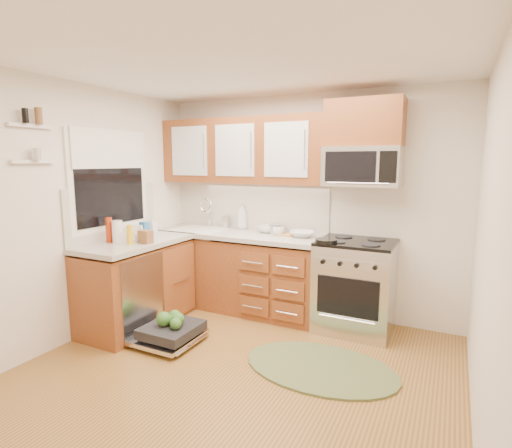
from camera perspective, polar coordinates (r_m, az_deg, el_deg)
The scene contains 37 objects.
floor at distance 3.49m, azimuth -3.81°, elevation -21.17°, with size 3.50×3.50×0.00m, color brown.
ceiling at distance 3.12m, azimuth -4.32°, elevation 22.81°, with size 3.50×3.50×0.00m, color white.
wall_back at distance 4.64m, azimuth 6.98°, elevation 2.66°, with size 3.50×0.04×2.50m, color silver.
wall_left at distance 4.22m, azimuth -24.97°, elevation 1.27°, with size 0.04×3.50×2.50m, color silver.
wall_right at distance 2.66m, azimuth 30.55°, elevation -3.19°, with size 0.04×3.50×2.50m, color silver.
base_cabinet_back at distance 4.83m, azimuth -2.62°, elevation -7.03°, with size 2.05×0.60×0.85m, color #622B16.
base_cabinet_left at distance 4.53m, azimuth -16.63°, elevation -8.51°, with size 0.60×1.25×0.85m, color #622B16.
countertop_back at distance 4.71m, azimuth -2.72°, elevation -1.50°, with size 2.07×0.64×0.05m, color #A8A399.
countertop_left at distance 4.40m, azimuth -16.81°, elevation -2.61°, with size 0.64×1.27×0.05m, color #A8A399.
backsplash_back at distance 4.92m, azimuth -1.07°, elevation 2.61°, with size 2.05×0.02×0.57m, color beige.
backsplash_left at distance 4.56m, azimuth -19.69°, elevation 1.58°, with size 0.02×1.25×0.57m, color beige.
upper_cabinets at distance 4.75m, azimuth -2.00°, elevation 10.41°, with size 2.05×0.35×0.75m, color #622B16, non-canonical shape.
cabinet_over_mw at distance 4.28m, azimuth 15.25°, elevation 13.76°, with size 0.76×0.35×0.47m, color #622B16.
range at distance 4.32m, azimuth 13.96°, elevation -8.55°, with size 0.76×0.64×0.95m, color silver, non-canonical shape.
microwave at distance 4.24m, azimuth 14.94°, elevation 7.93°, with size 0.76×0.38×0.40m, color silver, non-canonical shape.
sink at distance 4.99m, azimuth -8.10°, elevation -2.17°, with size 0.62×0.50×0.26m, color white, non-canonical shape.
dishwasher at distance 4.11m, azimuth -12.39°, elevation -14.97°, with size 0.70×0.60×0.20m, color silver, non-canonical shape.
window at distance 4.52m, azimuth -20.14°, elevation 5.83°, with size 0.03×1.05×1.05m, color white, non-canonical shape.
window_blind at distance 4.49m, azimuth -20.15°, elevation 10.03°, with size 0.02×0.96×0.40m, color white.
shelf_upper at distance 3.97m, azimuth -29.49°, elevation 12.11°, with size 0.04×0.40×0.03m, color white.
shelf_lower at distance 3.96m, azimuth -29.15°, elevation 7.79°, with size 0.04×0.40×0.03m, color white.
rug at distance 3.66m, azimuth 9.14°, elevation -19.58°, with size 1.32×0.86×0.02m, color #536137, non-canonical shape.
skillet at distance 4.02m, azimuth 9.98°, elevation -2.42°, with size 0.22×0.22×0.04m, color black.
stock_pot at distance 4.62m, azimuth 3.05°, elevation -0.69°, with size 0.19×0.19×0.11m, color silver.
cutting_board at distance 4.51m, azimuth 4.85°, elevation -1.54°, with size 0.27×0.18×0.02m, color tan.
canister at distance 5.01m, azimuth -4.31°, elevation 0.33°, with size 0.10×0.10×0.16m, color silver.
paper_towel_roll at distance 4.32m, azimuth -19.19°, elevation -1.05°, with size 0.11×0.11×0.23m, color white.
mustard_bottle at distance 4.21m, azimuth -17.58°, elevation -1.46°, with size 0.06×0.06×0.20m, color yellow.
red_bottle at distance 4.38m, azimuth -20.24°, elevation -0.81°, with size 0.07×0.07×0.26m, color #A92C0E.
wooden_box at distance 4.22m, azimuth -15.49°, elevation -1.78°, with size 0.13×0.09×0.13m, color brown.
blue_carton at distance 4.55m, azimuth -15.65°, elevation -0.79°, with size 0.11×0.06×0.17m, color #2463A9.
bowl_a at distance 4.44m, azimuth 6.57°, elevation -1.44°, with size 0.26×0.26×0.06m, color #999999.
bowl_b at distance 4.69m, azimuth 1.71°, elevation -0.74°, with size 0.25×0.25×0.08m, color #999999.
cup at distance 4.52m, azimuth 3.24°, elevation -0.96°, with size 0.13×0.13×0.10m, color #999999.
soap_bottle_a at distance 4.92m, azimuth -2.00°, elevation 1.18°, with size 0.13×0.13×0.33m, color #999999.
soap_bottle_b at distance 4.85m, azimuth -14.61°, elevation -0.01°, with size 0.09×0.09×0.20m, color #999999.
soap_bottle_c at distance 4.30m, azimuth -16.08°, elevation -1.33°, with size 0.14×0.14×0.17m, color #999999.
Camera 1 is at (1.54, -2.60, 1.75)m, focal length 28.00 mm.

